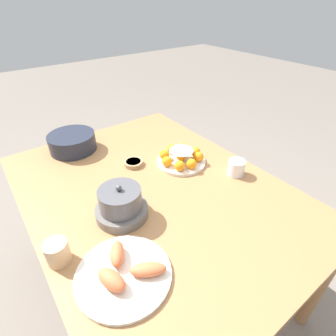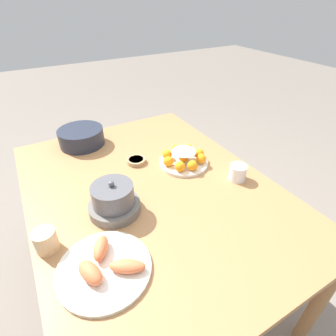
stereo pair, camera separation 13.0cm
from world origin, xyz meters
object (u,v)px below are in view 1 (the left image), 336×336
object	(u,v)px
cup_far	(57,252)
dining_table	(154,200)
warming_pot	(121,204)
cup_near	(236,168)
cake_plate	(181,158)
serving_bowl	(72,142)
sauce_bowl	(133,163)
seafood_platter	(124,272)

from	to	relation	value
cup_far	dining_table	bearing A→B (deg)	-73.91
dining_table	warming_pot	world-z (taller)	warming_pot
cup_near	cup_far	bearing A→B (deg)	88.92
cup_near	warming_pot	distance (m)	0.60
dining_table	cake_plate	size ratio (longest dim) A/B	5.58
warming_pot	cup_far	bearing A→B (deg)	103.34
serving_bowl	cup_near	xyz separation A→B (m)	(-0.72, -0.57, -0.01)
dining_table	sauce_bowl	world-z (taller)	sauce_bowl
seafood_platter	dining_table	bearing A→B (deg)	-45.67
cake_plate	cup_far	xyz separation A→B (m)	(-0.23, 0.72, 0.01)
dining_table	seafood_platter	distance (m)	0.47
dining_table	serving_bowl	distance (m)	0.61
seafood_platter	cup_near	world-z (taller)	cup_near
dining_table	warming_pot	xyz separation A→B (m)	(-0.07, 0.20, 0.14)
cake_plate	warming_pot	xyz separation A→B (m)	(-0.16, 0.44, 0.03)
warming_pot	cake_plate	bearing A→B (deg)	-70.11
dining_table	warming_pot	size ratio (longest dim) A/B	6.75
cake_plate	cup_near	distance (m)	0.29
cup_near	cup_far	size ratio (longest dim) A/B	0.97
cup_far	cake_plate	bearing A→B (deg)	-72.57
seafood_platter	cup_near	xyz separation A→B (m)	(0.17, -0.73, 0.02)
cake_plate	cup_near	world-z (taller)	cake_plate
dining_table	cup_far	size ratio (longest dim) A/B	16.85
dining_table	cup_near	world-z (taller)	cup_near
cake_plate	warming_pot	world-z (taller)	warming_pot
sauce_bowl	cup_far	distance (m)	0.62
serving_bowl	warming_pot	size ratio (longest dim) A/B	1.22
cake_plate	cup_far	size ratio (longest dim) A/B	3.02
dining_table	sauce_bowl	xyz separation A→B (m)	(0.23, -0.03, 0.09)
cup_near	dining_table	bearing A→B (deg)	68.67
dining_table	cup_near	xyz separation A→B (m)	(-0.15, -0.40, 0.12)
seafood_platter	cup_near	bearing A→B (deg)	-76.99
serving_bowl	seafood_platter	distance (m)	0.91
dining_table	cup_near	size ratio (longest dim) A/B	17.34
cake_plate	serving_bowl	distance (m)	0.63
serving_bowl	seafood_platter	world-z (taller)	serving_bowl
dining_table	cake_plate	bearing A→B (deg)	-69.97
cup_far	warming_pot	world-z (taller)	warming_pot
seafood_platter	serving_bowl	bearing A→B (deg)	-10.15
serving_bowl	warming_pot	bearing A→B (deg)	177.18
sauce_bowl	dining_table	bearing A→B (deg)	173.20
sauce_bowl	warming_pot	bearing A→B (deg)	142.40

